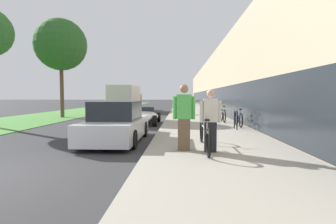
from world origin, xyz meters
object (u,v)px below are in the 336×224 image
at_px(tandem_bicycle, 205,135).
at_px(cruiser_bike_nearest, 239,119).
at_px(person_rider, 210,121).
at_px(moving_truck, 126,98).
at_px(person_bystander, 184,117).
at_px(vintage_roadster_curbside, 143,117).
at_px(street_tree_far, 61,45).
at_px(cruiser_bike_middle, 223,115).
at_px(parked_sedan_curbside, 117,123).
at_px(bike_rack_hoop, 236,118).

distance_m(tandem_bicycle, cruiser_bike_nearest, 5.93).
height_order(person_rider, moving_truck, moving_truck).
distance_m(person_bystander, cruiser_bike_nearest, 6.36).
relative_size(vintage_roadster_curbside, street_tree_far, 0.56).
bearing_deg(street_tree_far, person_rider, -51.86).
distance_m(vintage_roadster_curbside, street_tree_far, 9.45).
distance_m(cruiser_bike_middle, street_tree_far, 13.17).
height_order(parked_sedan_curbside, street_tree_far, street_tree_far).
distance_m(cruiser_bike_middle, parked_sedan_curbside, 7.64).
bearing_deg(vintage_roadster_curbside, cruiser_bike_nearest, -24.44).
height_order(bike_rack_hoop, cruiser_bike_middle, cruiser_bike_middle).
bearing_deg(bike_rack_hoop, parked_sedan_curbside, -151.28).
distance_m(tandem_bicycle, person_bystander, 0.81).
xyz_separation_m(bike_rack_hoop, parked_sedan_curbside, (-4.78, -2.62, 0.00)).
bearing_deg(cruiser_bike_nearest, bike_rack_hoop, -108.92).
bearing_deg(cruiser_bike_nearest, vintage_roadster_curbside, 155.56).
bearing_deg(cruiser_bike_nearest, person_rider, -109.17).
xyz_separation_m(tandem_bicycle, person_rider, (0.12, -0.37, 0.45)).
relative_size(vintage_roadster_curbside, moving_truck, 0.58).
relative_size(cruiser_bike_middle, street_tree_far, 0.23).
xyz_separation_m(bike_rack_hoop, vintage_roadster_curbside, (-4.72, 3.34, -0.23)).
distance_m(tandem_bicycle, moving_truck, 21.59).
relative_size(bike_rack_hoop, moving_truck, 0.12).
distance_m(bike_rack_hoop, vintage_roadster_curbside, 5.78).
bearing_deg(parked_sedan_curbside, tandem_bicycle, -32.09).
distance_m(tandem_bicycle, person_rider, 0.60).
bearing_deg(person_rider, cruiser_bike_middle, 78.56).
bearing_deg(cruiser_bike_middle, bike_rack_hoop, -89.47).
bearing_deg(parked_sedan_curbside, person_bystander, -40.69).
bearing_deg(cruiser_bike_middle, street_tree_far, 159.64).
bearing_deg(bike_rack_hoop, person_rider, -109.22).
xyz_separation_m(moving_truck, street_tree_far, (-3.12, -8.47, 4.09)).
xyz_separation_m(person_rider, cruiser_bike_nearest, (2.05, 5.89, -0.46)).
xyz_separation_m(cruiser_bike_nearest, street_tree_far, (-11.83, 6.57, 4.95)).
xyz_separation_m(bike_rack_hoop, cruiser_bike_nearest, (0.36, 1.04, -0.13)).
xyz_separation_m(person_rider, parked_sedan_curbside, (-3.09, 2.23, -0.33)).
distance_m(person_bystander, parked_sedan_curbside, 3.17).
relative_size(tandem_bicycle, moving_truck, 0.40).
distance_m(person_rider, vintage_roadster_curbside, 8.75).
bearing_deg(street_tree_far, bike_rack_hoop, -33.52).
bearing_deg(cruiser_bike_middle, cruiser_bike_nearest, -80.56).
bearing_deg(bike_rack_hoop, cruiser_bike_middle, 90.53).
height_order(cruiser_bike_nearest, cruiser_bike_middle, cruiser_bike_middle).
bearing_deg(person_rider, moving_truck, 107.66).
relative_size(person_bystander, cruiser_bike_nearest, 1.09).
relative_size(parked_sedan_curbside, street_tree_far, 0.58).
bearing_deg(parked_sedan_curbside, person_rider, -35.88).
height_order(cruiser_bike_middle, street_tree_far, street_tree_far).
bearing_deg(person_rider, person_bystander, 165.20).
bearing_deg(moving_truck, cruiser_bike_middle, -56.79).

